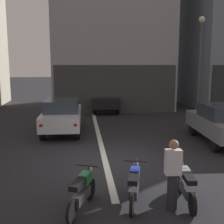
{
  "coord_description": "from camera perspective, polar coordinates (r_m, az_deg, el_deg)",
  "views": [
    {
      "loc": [
        -0.79,
        -9.58,
        3.37
      ],
      "look_at": [
        0.44,
        2.0,
        1.4
      ],
      "focal_mm": 47.15,
      "sensor_mm": 36.0,
      "label": 1
    }
  ],
  "objects": [
    {
      "name": "car_grey_parked_kerbside",
      "position": [
        13.22,
        20.45,
        -1.84
      ],
      "size": [
        1.96,
        4.18,
        1.64
      ],
      "color": "black",
      "rests_on": "ground"
    },
    {
      "name": "motorcycle_silver_row_centre",
      "position": [
        7.5,
        14.16,
        -13.57
      ],
      "size": [
        0.55,
        1.67,
        0.98
      ],
      "color": "black",
      "rests_on": "ground"
    },
    {
      "name": "motorcycle_green_row_leftmost",
      "position": [
        7.01,
        -5.81,
        -15.02
      ],
      "size": [
        0.73,
        1.58,
        0.98
      ],
      "color": "black",
      "rests_on": "ground"
    },
    {
      "name": "car_black_down_street",
      "position": [
        20.52,
        -1.38,
        2.66
      ],
      "size": [
        1.89,
        4.16,
        1.64
      ],
      "color": "black",
      "rests_on": "ground"
    },
    {
      "name": "lane_centre_line",
      "position": [
        15.96,
        -3.08,
        -2.58
      ],
      "size": [
        0.2,
        18.0,
        0.01
      ],
      "primitive_type": "cube",
      "color": "silver",
      "rests_on": "ground"
    },
    {
      "name": "ground_plane",
      "position": [
        10.18,
        -1.28,
        -9.73
      ],
      "size": [
        120.0,
        120.0,
        0.0
      ],
      "primitive_type": "plane",
      "color": "#232328"
    },
    {
      "name": "street_lamp",
      "position": [
        17.62,
        16.7,
        10.13
      ],
      "size": [
        0.36,
        0.36,
        5.89
      ],
      "color": "#47474C",
      "rests_on": "ground"
    },
    {
      "name": "car_silver_crossing_near",
      "position": [
        14.29,
        -9.66,
        -0.54
      ],
      "size": [
        1.83,
        4.13,
        1.64
      ],
      "color": "black",
      "rests_on": "ground"
    },
    {
      "name": "motorcycle_blue_row_left_mid",
      "position": [
        7.29,
        4.32,
        -13.99
      ],
      "size": [
        0.61,
        1.63,
        0.98
      ],
      "color": "black",
      "rests_on": "ground"
    },
    {
      "name": "person_by_motorcycles",
      "position": [
        6.97,
        11.71,
        -11.77
      ],
      "size": [
        0.36,
        0.24,
        1.67
      ],
      "color": "#23232D",
      "rests_on": "ground"
    }
  ]
}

